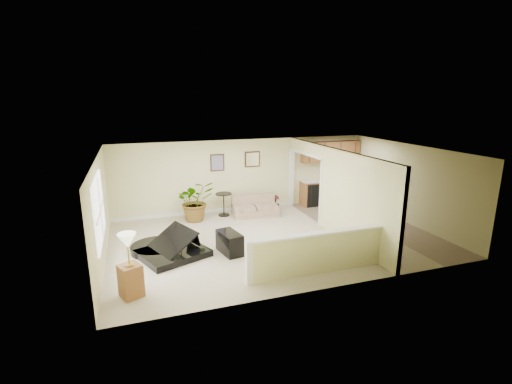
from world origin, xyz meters
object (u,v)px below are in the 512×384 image
object	(u,v)px
piano	(170,231)
lamp_stand	(130,270)
palm_plant	(195,201)
small_plant	(275,204)
piano_bench	(230,243)
loveseat	(255,205)
accent_table	(224,201)

from	to	relation	value
piano	lamp_stand	size ratio (longest dim) A/B	1.63
palm_plant	lamp_stand	size ratio (longest dim) A/B	0.98
small_plant	lamp_stand	bearing A→B (deg)	-137.23
small_plant	lamp_stand	xyz separation A→B (m)	(-4.89, -4.53, 0.33)
piano_bench	loveseat	bearing A→B (deg)	60.21
palm_plant	piano_bench	bearing A→B (deg)	-82.65
accent_table	palm_plant	world-z (taller)	palm_plant
piano_bench	small_plant	distance (m)	3.94
small_plant	palm_plant	bearing A→B (deg)	-176.48
piano	loveseat	size ratio (longest dim) A/B	1.38
piano_bench	accent_table	xyz separation A→B (m)	(0.61, 3.07, 0.22)
accent_table	lamp_stand	size ratio (longest dim) A/B	0.58
piano	small_plant	distance (m)	4.75
piano_bench	palm_plant	distance (m)	2.94
small_plant	loveseat	bearing A→B (deg)	-164.76
small_plant	lamp_stand	size ratio (longest dim) A/B	0.41
piano_bench	loveseat	world-z (taller)	loveseat
piano_bench	small_plant	xyz separation A→B (m)	(2.47, 3.07, -0.04)
palm_plant	lamp_stand	world-z (taller)	lamp_stand
accent_table	small_plant	bearing A→B (deg)	-0.28
loveseat	palm_plant	size ratio (longest dim) A/B	1.20
palm_plant	lamp_stand	distance (m)	4.81
piano_bench	lamp_stand	xyz separation A→B (m)	(-2.42, -1.46, 0.29)
piano_bench	small_plant	world-z (taller)	small_plant
accent_table	piano	bearing A→B (deg)	-127.69
loveseat	palm_plant	world-z (taller)	palm_plant
piano_bench	lamp_stand	size ratio (longest dim) A/B	0.62
piano_bench	palm_plant	world-z (taller)	palm_plant
piano	accent_table	distance (m)	3.37
piano	accent_table	size ratio (longest dim) A/B	2.82
palm_plant	piano	bearing A→B (deg)	-113.51
loveseat	lamp_stand	xyz separation A→B (m)	(-4.05, -4.30, 0.25)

